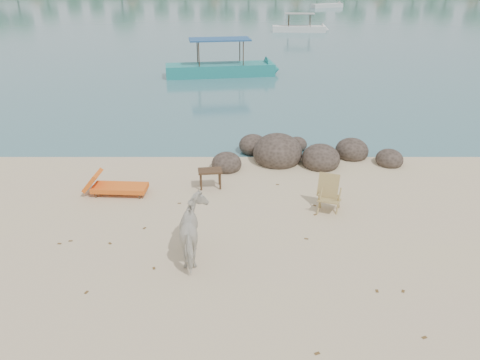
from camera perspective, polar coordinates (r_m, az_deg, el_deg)
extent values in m
ellipsoid|color=#2C251D|center=(15.18, -1.64, 1.91)|extent=(0.98, 1.07, 0.73)
ellipsoid|color=#2C251D|center=(15.82, 4.59, 3.28)|extent=(1.65, 1.82, 1.24)
ellipsoid|color=#2C251D|center=(15.66, 9.81, 2.47)|extent=(1.26, 1.39, 0.95)
ellipsoid|color=#2C251D|center=(16.63, 13.46, 3.41)|extent=(1.13, 1.24, 0.84)
ellipsoid|color=#2C251D|center=(16.32, 17.73, 2.32)|extent=(0.89, 0.98, 0.67)
ellipsoid|color=#2C251D|center=(16.75, 1.59, 4.18)|extent=(1.01, 1.11, 0.75)
ellipsoid|color=#2C251D|center=(17.08, 6.96, 4.23)|extent=(0.71, 0.79, 0.54)
imported|color=silver|center=(10.48, -5.46, -6.36)|extent=(0.93, 1.67, 1.34)
plane|color=brown|center=(12.03, -21.14, -7.36)|extent=(0.11, 0.11, 0.00)
plane|color=brown|center=(10.58, -10.44, -10.66)|extent=(0.12, 0.12, 0.00)
plane|color=brown|center=(13.07, 9.07, -3.18)|extent=(0.14, 0.14, 0.00)
plane|color=brown|center=(13.13, -7.40, -2.94)|extent=(0.10, 0.10, 0.00)
plane|color=brown|center=(11.66, -15.56, -7.57)|extent=(0.14, 0.14, 0.00)
plane|color=brown|center=(8.63, 9.37, -20.27)|extent=(0.13, 0.13, 0.00)
plane|color=brown|center=(14.16, 4.59, -0.66)|extent=(0.10, 0.10, 0.00)
plane|color=brown|center=(12.04, -19.93, -7.11)|extent=(0.11, 0.11, 0.00)
plane|color=brown|center=(10.24, -18.20, -13.00)|extent=(0.13, 0.13, 0.00)
plane|color=brown|center=(9.39, 21.52, -17.55)|extent=(0.13, 0.13, 0.00)
plane|color=brown|center=(11.53, 8.08, -7.22)|extent=(0.13, 0.13, 0.00)
plane|color=brown|center=(12.61, 9.15, -4.30)|extent=(0.14, 0.14, 0.00)
plane|color=brown|center=(10.32, 19.24, -12.81)|extent=(0.13, 0.13, 0.00)
plane|color=brown|center=(10.17, 16.33, -12.98)|extent=(0.11, 0.11, 0.00)
plane|color=brown|center=(12.08, -11.56, -5.89)|extent=(0.13, 0.13, 0.00)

